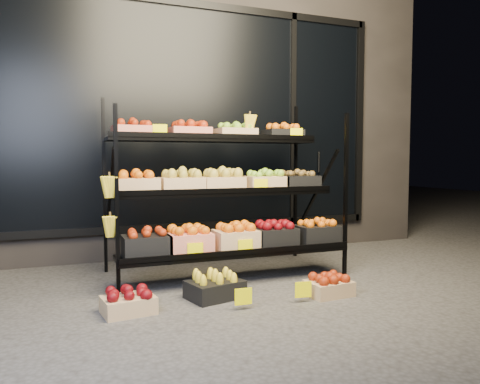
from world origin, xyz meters
name	(u,v)px	position (x,y,z in m)	size (l,w,h in m)	color
ground	(250,292)	(0.00, 0.00, 0.00)	(24.00, 24.00, 0.00)	#514F4C
building	(174,108)	(0.00, 2.59, 1.75)	(6.00, 2.08, 3.50)	#2D2826
display_rack	(224,191)	(-0.01, 0.60, 0.79)	(2.18, 1.02, 1.66)	black
tag_floor_a	(243,302)	(-0.22, -0.40, 0.06)	(0.13, 0.01, 0.12)	#FFF200
tag_floor_b	(303,295)	(0.27, -0.40, 0.06)	(0.13, 0.01, 0.12)	#FFF200
floor_crate_left	(128,301)	(-1.00, -0.17, 0.09)	(0.38, 0.31, 0.19)	#D6AF7B
floor_crate_midleft	(215,286)	(-0.32, -0.05, 0.10)	(0.47, 0.39, 0.20)	black
floor_crate_midright	(329,285)	(0.54, -0.31, 0.08)	(0.36, 0.28, 0.18)	#D6AF7B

